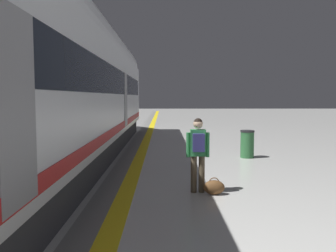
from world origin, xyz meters
The scene contains 6 objects.
safety_line_strip centered at (-1.05, 10.00, 0.00)m, with size 0.36×80.00×0.01m, color yellow.
tactile_edge_band centered at (-1.38, 10.00, 0.00)m, with size 0.63×80.00×0.01m, color slate.
high_speed_train centered at (-3.16, 8.20, 2.50)m, with size 2.94×29.69×4.97m.
passenger_near centered at (0.47, 7.45, 0.93)m, with size 0.49×0.31×1.57m.
duffel_bag_near centered at (0.79, 7.27, 0.15)m, with size 0.44×0.26×0.36m.
waste_bin centered at (2.52, 11.71, 0.46)m, with size 0.46×0.46×0.91m.
Camera 1 is at (-0.26, 0.10, 2.02)m, focal length 37.98 mm.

